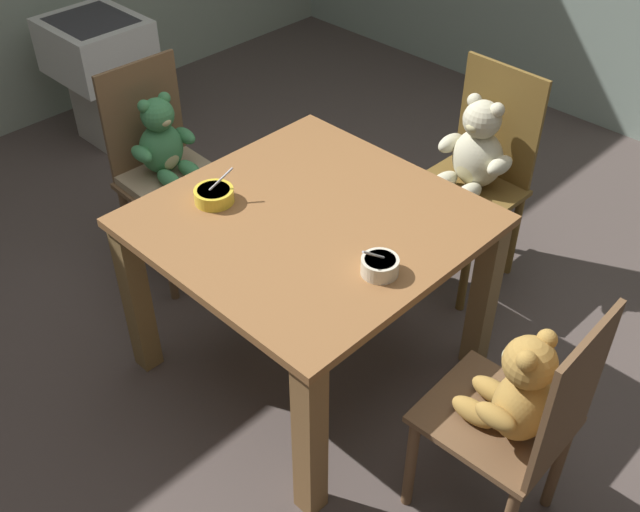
# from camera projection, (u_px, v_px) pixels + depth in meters

# --- Properties ---
(ground_plane) EXTENTS (5.20, 5.20, 0.04)m
(ground_plane) POSITION_uv_depth(u_px,v_px,m) (311.00, 364.00, 3.00)
(ground_plane) COLOR #514541
(dining_table) EXTENTS (1.02, 1.02, 0.70)m
(dining_table) POSITION_uv_depth(u_px,v_px,m) (310.00, 249.00, 2.63)
(dining_table) COLOR brown
(dining_table) RESTS_ON ground_plane
(teddy_chair_near_left) EXTENTS (0.38, 0.41, 0.93)m
(teddy_chair_near_left) POSITION_uv_depth(u_px,v_px,m) (165.00, 159.00, 3.14)
(teddy_chair_near_left) COLOR brown
(teddy_chair_near_left) RESTS_ON ground_plane
(teddy_chair_near_right) EXTENTS (0.42, 0.38, 0.92)m
(teddy_chair_near_right) POSITION_uv_depth(u_px,v_px,m) (518.00, 405.00, 2.12)
(teddy_chair_near_right) COLOR brown
(teddy_chair_near_right) RESTS_ON ground_plane
(teddy_chair_far_center) EXTENTS (0.42, 0.42, 0.93)m
(teddy_chair_far_center) POSITION_uv_depth(u_px,v_px,m) (475.00, 161.00, 3.10)
(teddy_chair_far_center) COLOR brown
(teddy_chair_far_center) RESTS_ON ground_plane
(porridge_bowl_cream_near_right) EXTENTS (0.12, 0.13, 0.11)m
(porridge_bowl_cream_near_right) POSITION_uv_depth(u_px,v_px,m) (380.00, 266.00, 2.30)
(porridge_bowl_cream_near_right) COLOR beige
(porridge_bowl_cream_near_right) RESTS_ON dining_table
(porridge_bowl_yellow_near_left) EXTENTS (0.14, 0.15, 0.12)m
(porridge_bowl_yellow_near_left) POSITION_uv_depth(u_px,v_px,m) (214.00, 195.00, 2.60)
(porridge_bowl_yellow_near_left) COLOR yellow
(porridge_bowl_yellow_near_left) RESTS_ON dining_table
(sink_basin) EXTENTS (0.51, 0.45, 0.69)m
(sink_basin) POSITION_uv_depth(u_px,v_px,m) (100.00, 63.00, 4.06)
(sink_basin) COLOR #B7B2A8
(sink_basin) RESTS_ON ground_plane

